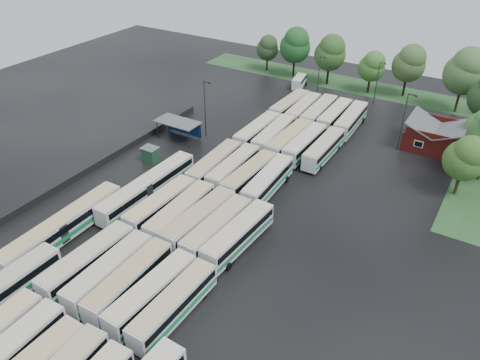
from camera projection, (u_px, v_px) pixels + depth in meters
The scene contains 48 objects.
ground at pixel (182, 232), 63.88m from camera, with size 160.00×160.00×0.00m, color black.
brick_building at pixel (435, 138), 83.13m from camera, with size 10.07×8.60×5.39m.
wash_shed at pixel (179, 123), 85.68m from camera, with size 8.20×4.20×3.58m.
utility_hut at pixel (150, 154), 79.36m from camera, with size 2.70×2.20×2.62m.
grass_strip_north at pixel (357, 86), 109.66m from camera, with size 80.00×10.00×0.01m, color #234B22.
west_fence at pixel (106, 160), 79.06m from camera, with size 0.10×50.00×1.20m, color #2D2D30.
bus_r0c1 at pixel (7, 357), 44.75m from camera, with size 3.17×12.80×3.54m.
bus_r1c0 at pixel (88, 261), 55.91m from camera, with size 3.07×13.11×3.63m.
bus_r1c1 at pixel (109, 272), 54.53m from camera, with size 2.95×12.70×3.52m.
bus_r1c2 at pixel (129, 281), 53.29m from camera, with size 3.03×12.70×3.52m.
bus_r1c3 at pixel (152, 293), 51.71m from camera, with size 3.17×12.66×3.50m.
bus_r1c4 at pixel (174, 305), 50.31m from camera, with size 2.79×12.45×3.46m.
bus_r2c0 at pixel (161, 205), 65.75m from camera, with size 3.03×12.73×3.52m.
bus_r2c1 at pixel (181, 213), 64.17m from camera, with size 3.04×13.02×3.61m.
bus_r2c2 at pixel (199, 220), 62.78m from camera, with size 3.43×13.27×3.66m.
bus_r2c3 at pixel (217, 229), 61.28m from camera, with size 3.13×12.84×3.55m.
bus_r2c4 at pixel (238, 235), 60.11m from camera, with size 3.42×13.12×3.62m.
bus_r3c0 at pixel (215, 164), 75.21m from camera, with size 3.23×12.96×3.58m.
bus_r3c1 at pixel (233, 168), 74.27m from camera, with size 2.89×12.59×3.49m.
bus_r3c2 at pixel (250, 175), 72.54m from camera, with size 3.08×12.60×3.49m.
bus_r3c3 at pixel (268, 181), 70.98m from camera, with size 3.21×12.86×3.55m.
bus_r4c0 at pixel (257, 131), 85.24m from camera, with size 2.79×12.81×3.56m.
bus_r4c1 at pixel (274, 135), 83.88m from camera, with size 3.20×12.93×3.57m.
bus_r4c2 at pixel (289, 140), 82.33m from camera, with size 3.13×13.07×3.62m.
bus_r4c3 at pixel (305, 144), 81.17m from camera, with size 2.90×12.67×3.51m.
bus_r4c4 at pixel (324, 149), 79.75m from camera, with size 2.72×12.50×3.48m.
bus_r5c0 at pixel (290, 106), 95.15m from camera, with size 3.03×12.60×3.49m.
bus_r5c1 at pixel (303, 110), 93.48m from camera, with size 3.08×12.62×3.49m.
bus_r5c2 at pixel (319, 113), 92.12m from camera, with size 3.12×13.07×3.62m.
bus_r5c3 at pixel (335, 116), 91.05m from camera, with size 2.81×12.53×3.48m.
bus_r5c4 at pixel (351, 120), 89.32m from camera, with size 3.26×12.99×3.59m.
artic_bus_west_b at pixel (148, 187), 69.65m from camera, with size 3.05×18.95×3.51m.
artic_bus_west_c at pixel (63, 227), 61.55m from camera, with size 3.02×19.20×3.56m.
minibus at pixel (299, 81), 108.25m from camera, with size 3.17×6.06×2.52m.
tree_north_0 at pixel (268, 48), 115.60m from camera, with size 5.47×5.47×9.05m.
tree_north_1 at pixel (296, 45), 110.78m from camera, with size 7.34×7.34×12.15m.
tree_north_2 at pixel (331, 52), 106.42m from camera, with size 7.19×7.19×11.90m.
tree_north_3 at pixel (372, 66), 102.68m from camera, with size 5.88×5.88×9.73m.
tree_north_4 at pixel (410, 63), 100.46m from camera, with size 7.09×7.09×11.74m.
tree_north_5 at pixel (466, 71), 92.43m from camera, with size 8.32×8.32×13.78m.
tree_east_0 at pixel (466, 158), 67.99m from camera, with size 6.09×6.09×10.09m.
lamp_post_ne at pixel (404, 118), 80.00m from camera, with size 1.65×0.32×10.72m.
lamp_post_nw at pixel (205, 104), 84.97m from camera, with size 1.65×0.32×10.73m.
lamp_post_back_w at pixel (319, 74), 100.94m from camera, with size 1.43×0.28×9.31m.
lamp_post_back_e at pixel (378, 80), 97.56m from camera, with size 1.44×0.28×9.34m.
puddle_0 at pixel (78, 320), 50.94m from camera, with size 4.98×4.98×0.01m, color black.
puddle_2 at pixel (159, 201), 70.11m from camera, with size 8.22×8.22×0.01m, color black.
puddle_3 at pixel (223, 259), 59.25m from camera, with size 3.35×3.35×0.01m, color black.
Camera 1 is at (32.87, -38.62, 40.26)m, focal length 35.00 mm.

